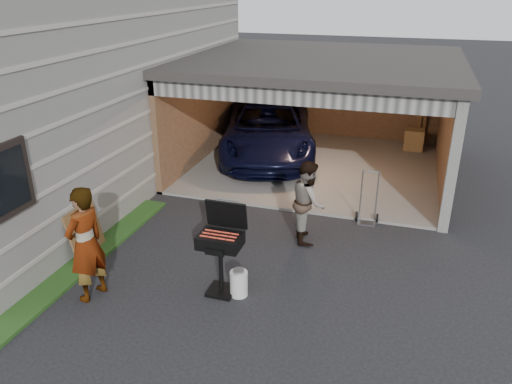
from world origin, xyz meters
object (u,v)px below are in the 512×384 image
Objects in this scene: plywood_panel at (85,231)px; hand_truck at (367,213)px; man at (308,201)px; propane_tank at (239,283)px; woman at (86,244)px; minivan at (268,131)px; bbq_grill at (221,243)px.

hand_truck is (4.79, 2.85, -0.24)m from plywood_panel.
man is at bearing 25.39° from plywood_panel.
propane_tank is 3.13m from plywood_panel.
woman reaches higher than hand_truck.
man reaches higher than hand_truck.
propane_tank is at bearing -93.04° from minivan.
plywood_panel is at bearing 97.03° from man.
minivan reaches higher than plywood_panel.
man is 1.61m from hand_truck.
woman is at bearing 116.96° from man.
woman is at bearing -111.29° from minivan.
hand_truck is at bearing 30.80° from plywood_panel.
propane_tank is (-0.64, -2.17, -0.59)m from man.
propane_tank is (1.46, -6.67, -0.52)m from minivan.
woman reaches higher than propane_tank.
plywood_panel is 0.82× the size of hand_truck.
bbq_grill is 0.74m from propane_tank.
bbq_grill is 1.32× the size of hand_truck.
minivan is at bearing 102.32° from propane_tank.
plywood_panel is at bearing 172.47° from bbq_grill.
hand_truck is (3.91, 3.98, -0.72)m from woman.
man is (2.87, 2.90, -0.14)m from woman.
propane_tank is (0.29, -0.02, -0.68)m from bbq_grill.
propane_tank is (2.22, 0.73, -0.73)m from woman.
woman is (-0.77, -7.40, 0.21)m from minivan.
plywood_panel is at bearing -120.02° from minivan.
woman is 4.42× the size of propane_tank.
minivan is 7.44m from woman.
plywood_panel is (-1.64, -6.28, -0.27)m from minivan.
hand_truck is (1.69, 3.25, 0.01)m from propane_tank.
man is 1.41× the size of hand_truck.
woman reaches higher than plywood_panel.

